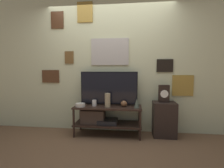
% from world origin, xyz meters
% --- Properties ---
extents(ground_plane, '(12.00, 12.00, 0.00)m').
position_xyz_m(ground_plane, '(0.00, 0.00, 0.00)').
color(ground_plane, brown).
extents(wall_back, '(6.40, 0.08, 2.70)m').
position_xyz_m(wall_back, '(-0.00, 0.56, 1.36)').
color(wall_back, beige).
rests_on(wall_back, ground_plane).
extents(media_console, '(1.25, 0.47, 0.55)m').
position_xyz_m(media_console, '(-0.11, 0.28, 0.35)').
color(media_console, black).
rests_on(media_console, ground_plane).
extents(television, '(1.09, 0.05, 0.65)m').
position_xyz_m(television, '(0.01, 0.38, 0.88)').
color(television, black).
rests_on(television, media_console).
extents(vase_tall_ceramic, '(0.10, 0.10, 0.26)m').
position_xyz_m(vase_tall_ceramic, '(0.01, 0.19, 0.68)').
color(vase_tall_ceramic, tan).
rests_on(vase_tall_ceramic, media_console).
extents(vase_round_glass, '(0.12, 0.12, 0.12)m').
position_xyz_m(vase_round_glass, '(0.30, 0.26, 0.61)').
color(vase_round_glass, brown).
rests_on(vase_round_glass, media_console).
extents(vase_slim_bronze, '(0.10, 0.10, 0.17)m').
position_xyz_m(vase_slim_bronze, '(0.54, 0.19, 0.63)').
color(vase_slim_bronze, '#4C5647').
rests_on(vase_slim_bronze, media_console).
extents(vase_wide_bowl, '(0.18, 0.18, 0.06)m').
position_xyz_m(vase_wide_bowl, '(-0.50, 0.17, 0.58)').
color(vase_wide_bowl, beige).
rests_on(vase_wide_bowl, media_console).
extents(candle_jar, '(0.08, 0.08, 0.12)m').
position_xyz_m(candle_jar, '(-0.26, 0.26, 0.61)').
color(candle_jar, silver).
rests_on(candle_jar, media_console).
extents(side_table, '(0.41, 0.35, 0.64)m').
position_xyz_m(side_table, '(1.05, 0.33, 0.32)').
color(side_table, black).
rests_on(side_table, ground_plane).
extents(mantel_clock, '(0.19, 0.11, 0.32)m').
position_xyz_m(mantel_clock, '(1.03, 0.35, 0.79)').
color(mantel_clock, black).
rests_on(mantel_clock, side_table).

